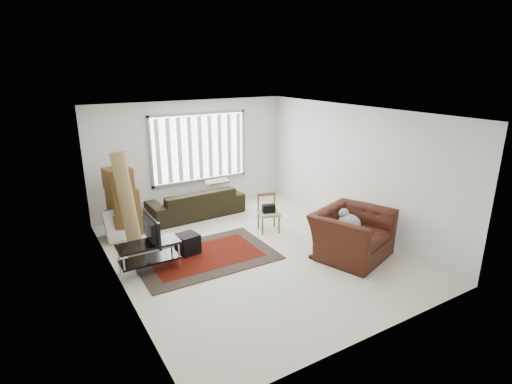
{
  "coord_description": "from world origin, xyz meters",
  "views": [
    {
      "loc": [
        -3.61,
        -6.09,
        3.48
      ],
      "look_at": [
        0.33,
        0.47,
        1.05
      ],
      "focal_mm": 28.0,
      "sensor_mm": 36.0,
      "label": 1
    }
  ],
  "objects_px": {
    "moving_boxes": "(122,204)",
    "armchair": "(352,231)",
    "side_chair": "(268,211)",
    "sofa": "(196,198)",
    "tv_stand": "(149,251)"
  },
  "relations": [
    {
      "from": "side_chair",
      "to": "armchair",
      "type": "distance_m",
      "value": 1.97
    },
    {
      "from": "side_chair",
      "to": "tv_stand",
      "type": "bearing_deg",
      "value": -153.66
    },
    {
      "from": "moving_boxes",
      "to": "side_chair",
      "type": "relative_size",
      "value": 1.81
    },
    {
      "from": "moving_boxes",
      "to": "sofa",
      "type": "bearing_deg",
      "value": 8.86
    },
    {
      "from": "sofa",
      "to": "side_chair",
      "type": "height_order",
      "value": "sofa"
    },
    {
      "from": "side_chair",
      "to": "armchair",
      "type": "bearing_deg",
      "value": -52.62
    },
    {
      "from": "side_chair",
      "to": "sofa",
      "type": "bearing_deg",
      "value": 137.96
    },
    {
      "from": "moving_boxes",
      "to": "side_chair",
      "type": "distance_m",
      "value": 3.11
    },
    {
      "from": "tv_stand",
      "to": "armchair",
      "type": "height_order",
      "value": "armchair"
    },
    {
      "from": "side_chair",
      "to": "armchair",
      "type": "relative_size",
      "value": 0.48
    },
    {
      "from": "moving_boxes",
      "to": "side_chair",
      "type": "height_order",
      "value": "moving_boxes"
    },
    {
      "from": "moving_boxes",
      "to": "armchair",
      "type": "bearing_deg",
      "value": -43.38
    },
    {
      "from": "sofa",
      "to": "side_chair",
      "type": "xyz_separation_m",
      "value": [
        1.0,
        -1.68,
        0.02
      ]
    },
    {
      "from": "sofa",
      "to": "armchair",
      "type": "relative_size",
      "value": 1.34
    },
    {
      "from": "sofa",
      "to": "armchair",
      "type": "height_order",
      "value": "armchair"
    }
  ]
}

